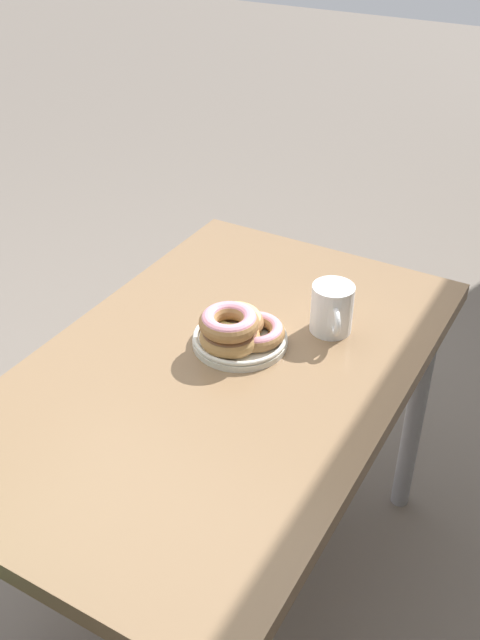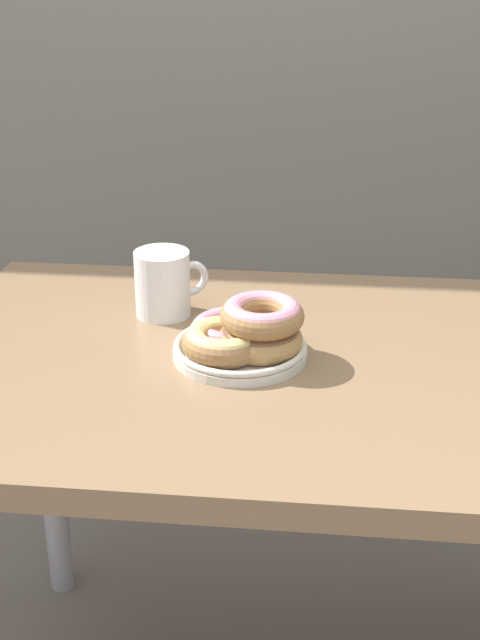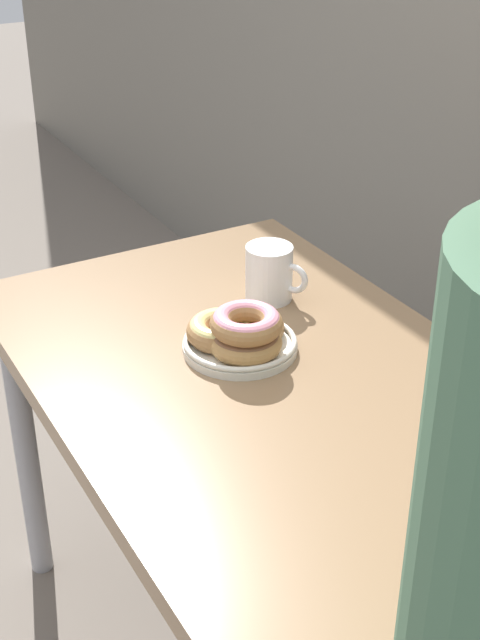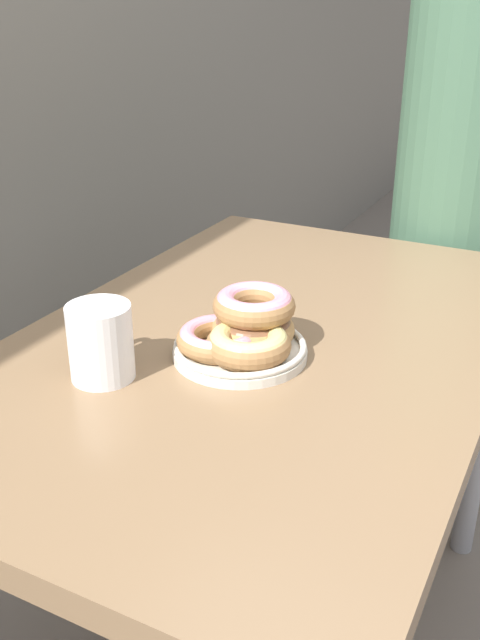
{
  "view_description": "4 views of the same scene",
  "coord_description": "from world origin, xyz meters",
  "views": [
    {
      "loc": [
        0.97,
        0.88,
        1.6
      ],
      "look_at": [
        -0.09,
        0.28,
        0.78
      ],
      "focal_mm": 40.0,
      "sensor_mm": 36.0,
      "label": 1
    },
    {
      "loc": [
        0.04,
        -0.91,
        1.32
      ],
      "look_at": [
        -0.09,
        0.28,
        0.78
      ],
      "focal_mm": 50.0,
      "sensor_mm": 36.0,
      "label": 2
    },
    {
      "loc": [
        1.07,
        -0.38,
        1.52
      ],
      "look_at": [
        -0.09,
        0.28,
        0.78
      ],
      "focal_mm": 50.0,
      "sensor_mm": 36.0,
      "label": 3
    },
    {
      "loc": [
        -0.93,
        -0.15,
        1.22
      ],
      "look_at": [
        -0.09,
        0.28,
        0.78
      ],
      "focal_mm": 40.0,
      "sensor_mm": 36.0,
      "label": 4
    }
  ],
  "objects": [
    {
      "name": "coffee_mug",
      "position": [
        -0.23,
        0.42,
        0.78
      ],
      "size": [
        0.12,
        0.09,
        0.11
      ],
      "color": "white",
      "rests_on": "dining_table"
    },
    {
      "name": "dining_table",
      "position": [
        0.0,
        0.28,
        0.64
      ],
      "size": [
        1.13,
        0.71,
        0.72
      ],
      "color": "#846647",
      "rests_on": "ground_plane"
    },
    {
      "name": "donut_plate",
      "position": [
        -0.08,
        0.27,
        0.76
      ],
      "size": [
        0.22,
        0.22,
        0.09
      ],
      "color": "silver",
      "rests_on": "dining_table"
    }
  ]
}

